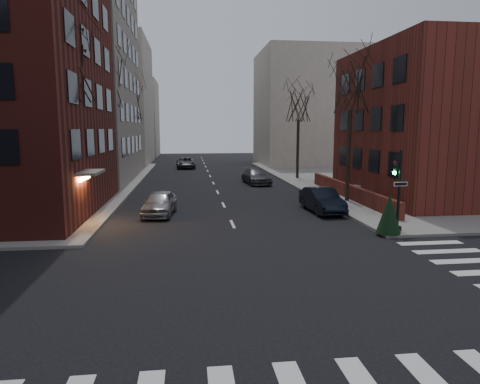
% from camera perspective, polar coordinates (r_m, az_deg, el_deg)
% --- Properties ---
extents(ground, '(160.00, 160.00, 0.00)m').
position_cam_1_polar(ground, '(12.27, 5.02, -16.69)').
color(ground, black).
rests_on(ground, ground).
extents(building_left_tan, '(18.00, 18.00, 28.00)m').
position_cam_1_polar(building_left_tan, '(48.00, -25.93, 18.21)').
color(building_left_tan, gray).
rests_on(building_left_tan, ground).
extents(building_right_brick, '(12.00, 14.00, 11.00)m').
position_cam_1_polar(building_right_brick, '(35.31, 25.64, 8.13)').
color(building_right_brick, maroon).
rests_on(building_right_brick, ground).
extents(low_wall_right, '(0.35, 16.00, 1.00)m').
position_cam_1_polar(low_wall_right, '(32.37, 14.27, 0.12)').
color(low_wall_right, maroon).
rests_on(low_wall_right, sidewalk_far_right).
extents(building_distant_la, '(14.00, 16.00, 18.00)m').
position_cam_1_polar(building_distant_la, '(67.16, -18.11, 11.30)').
color(building_distant_la, beige).
rests_on(building_distant_la, ground).
extents(building_distant_ra, '(14.00, 14.00, 16.00)m').
position_cam_1_polar(building_distant_ra, '(63.34, 9.17, 10.90)').
color(building_distant_ra, beige).
rests_on(building_distant_ra, ground).
extents(building_distant_lb, '(10.00, 12.00, 14.00)m').
position_cam_1_polar(building_distant_lb, '(83.55, -14.42, 9.44)').
color(building_distant_lb, beige).
rests_on(building_distant_lb, ground).
extents(traffic_signal, '(0.76, 0.44, 4.00)m').
position_cam_1_polar(traffic_signal, '(22.60, 20.27, -0.45)').
color(traffic_signal, black).
rests_on(traffic_signal, sidewalk_far_right).
extents(tree_left_a, '(4.18, 4.18, 10.26)m').
position_cam_1_polar(tree_left_a, '(25.88, -22.07, 15.11)').
color(tree_left_a, '#2D231C').
rests_on(tree_left_a, sidewalk_far_left).
extents(tree_left_b, '(4.40, 4.40, 10.80)m').
position_cam_1_polar(tree_left_b, '(37.60, -17.26, 13.76)').
color(tree_left_b, '#2D231C').
rests_on(tree_left_b, sidewalk_far_left).
extents(tree_left_c, '(3.96, 3.96, 9.72)m').
position_cam_1_polar(tree_left_c, '(51.34, -14.40, 11.37)').
color(tree_left_c, '#2D231C').
rests_on(tree_left_c, sidewalk_far_left).
extents(tree_right_a, '(3.96, 3.96, 9.72)m').
position_cam_1_polar(tree_right_a, '(31.06, 14.57, 13.42)').
color(tree_right_a, '#2D231C').
rests_on(tree_right_a, sidewalk_far_right).
extents(tree_right_b, '(3.74, 3.74, 9.18)m').
position_cam_1_polar(tree_right_b, '(44.34, 7.83, 11.47)').
color(tree_right_b, '#2D231C').
rests_on(tree_right_b, sidewalk_far_right).
extents(streetlamp_near, '(0.36, 0.36, 6.28)m').
position_cam_1_polar(streetlamp_near, '(33.38, -17.10, 6.44)').
color(streetlamp_near, black).
rests_on(streetlamp_near, sidewalk_far_left).
extents(streetlamp_far, '(0.36, 0.36, 6.28)m').
position_cam_1_polar(streetlamp_far, '(53.18, -13.32, 7.21)').
color(streetlamp_far, black).
rests_on(streetlamp_far, sidewalk_far_left).
extents(parked_sedan, '(1.84, 4.68, 1.52)m').
position_cam_1_polar(parked_sedan, '(27.25, 10.87, -1.07)').
color(parked_sedan, black).
rests_on(parked_sedan, ground).
extents(car_lane_silver, '(2.19, 4.47, 1.47)m').
position_cam_1_polar(car_lane_silver, '(26.33, -10.68, -1.46)').
color(car_lane_silver, '#99999E').
rests_on(car_lane_silver, ground).
extents(car_lane_gray, '(2.53, 5.21, 1.46)m').
position_cam_1_polar(car_lane_gray, '(40.54, 2.19, 2.13)').
color(car_lane_gray, '#3F4044').
rests_on(car_lane_gray, ground).
extents(car_lane_far, '(2.58, 5.25, 1.43)m').
position_cam_1_polar(car_lane_far, '(56.97, -7.25, 3.89)').
color(car_lane_far, '#393A3E').
rests_on(car_lane_far, ground).
extents(sandwich_board, '(0.65, 0.74, 0.98)m').
position_cam_1_polar(sandwich_board, '(32.39, 15.14, 0.08)').
color(sandwich_board, silver).
rests_on(sandwich_board, sidewalk_far_right).
extents(evergreen_shrub, '(1.26, 1.26, 1.95)m').
position_cam_1_polar(evergreen_shrub, '(22.01, 19.27, -2.70)').
color(evergreen_shrub, '#153119').
rests_on(evergreen_shrub, sidewalk_far_right).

